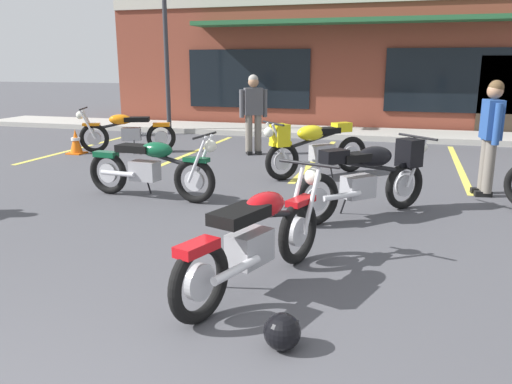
{
  "coord_description": "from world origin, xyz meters",
  "views": [
    {
      "loc": [
        1.77,
        -1.2,
        1.91
      ],
      "look_at": [
        0.23,
        3.95,
        0.55
      ],
      "focal_mm": 36.0,
      "sensor_mm": 36.0,
      "label": 1
    }
  ],
  "objects_px": {
    "motorcycle_red_sportbike": "(313,146)",
    "person_in_shorts_foreground": "(491,131)",
    "parking_lot_lamp_post": "(163,15)",
    "motorcycle_silver_naked": "(151,167)",
    "traffic_cone": "(76,142)",
    "motorcycle_blue_standard": "(371,175)",
    "motorcycle_foreground_classic": "(257,237)",
    "person_near_building": "(253,110)",
    "motorcycle_green_cafe_racer": "(126,131)",
    "helmet_on_pavement": "(282,331)"
  },
  "relations": [
    {
      "from": "motorcycle_blue_standard",
      "to": "motorcycle_green_cafe_racer",
      "type": "height_order",
      "value": "same"
    },
    {
      "from": "motorcycle_red_sportbike",
      "to": "traffic_cone",
      "type": "distance_m",
      "value": 5.38
    },
    {
      "from": "motorcycle_red_sportbike",
      "to": "motorcycle_green_cafe_racer",
      "type": "distance_m",
      "value": 4.54
    },
    {
      "from": "motorcycle_silver_naked",
      "to": "motorcycle_blue_standard",
      "type": "xyz_separation_m",
      "value": [
        3.08,
        0.04,
        0.07
      ]
    },
    {
      "from": "traffic_cone",
      "to": "person_near_building",
      "type": "bearing_deg",
      "value": 15.91
    },
    {
      "from": "motorcycle_green_cafe_racer",
      "to": "helmet_on_pavement",
      "type": "relative_size",
      "value": 7.74
    },
    {
      "from": "motorcycle_silver_naked",
      "to": "person_near_building",
      "type": "bearing_deg",
      "value": 85.35
    },
    {
      "from": "motorcycle_foreground_classic",
      "to": "person_in_shorts_foreground",
      "type": "distance_m",
      "value": 4.71
    },
    {
      "from": "person_in_shorts_foreground",
      "to": "parking_lot_lamp_post",
      "type": "xyz_separation_m",
      "value": [
        -7.45,
        4.68,
        2.15
      ]
    },
    {
      "from": "motorcycle_green_cafe_racer",
      "to": "parking_lot_lamp_post",
      "type": "distance_m",
      "value": 3.91
    },
    {
      "from": "motorcycle_green_cafe_racer",
      "to": "person_in_shorts_foreground",
      "type": "height_order",
      "value": "person_in_shorts_foreground"
    },
    {
      "from": "motorcycle_blue_standard",
      "to": "person_in_shorts_foreground",
      "type": "height_order",
      "value": "person_in_shorts_foreground"
    },
    {
      "from": "person_near_building",
      "to": "helmet_on_pavement",
      "type": "bearing_deg",
      "value": -71.66
    },
    {
      "from": "motorcycle_silver_naked",
      "to": "helmet_on_pavement",
      "type": "height_order",
      "value": "motorcycle_silver_naked"
    },
    {
      "from": "motorcycle_blue_standard",
      "to": "parking_lot_lamp_post",
      "type": "xyz_separation_m",
      "value": [
        -5.9,
        6.23,
        2.57
      ]
    },
    {
      "from": "motorcycle_red_sportbike",
      "to": "motorcycle_silver_naked",
      "type": "xyz_separation_m",
      "value": [
        -1.95,
        -2.13,
        -0.07
      ]
    },
    {
      "from": "motorcycle_silver_naked",
      "to": "person_near_building",
      "type": "xyz_separation_m",
      "value": [
        0.32,
        3.99,
        0.49
      ]
    },
    {
      "from": "motorcycle_green_cafe_racer",
      "to": "motorcycle_foreground_classic",
      "type": "bearing_deg",
      "value": -51.35
    },
    {
      "from": "person_near_building",
      "to": "traffic_cone",
      "type": "bearing_deg",
      "value": -164.09
    },
    {
      "from": "motorcycle_red_sportbike",
      "to": "motorcycle_blue_standard",
      "type": "relative_size",
      "value": 0.99
    },
    {
      "from": "traffic_cone",
      "to": "parking_lot_lamp_post",
      "type": "distance_m",
      "value": 4.41
    },
    {
      "from": "motorcycle_foreground_classic",
      "to": "parking_lot_lamp_post",
      "type": "relative_size",
      "value": 0.43
    },
    {
      "from": "motorcycle_red_sportbike",
      "to": "helmet_on_pavement",
      "type": "bearing_deg",
      "value": -81.54
    },
    {
      "from": "traffic_cone",
      "to": "motorcycle_red_sportbike",
      "type": "bearing_deg",
      "value": -8.73
    },
    {
      "from": "motorcycle_silver_naked",
      "to": "helmet_on_pavement",
      "type": "distance_m",
      "value": 4.39
    },
    {
      "from": "parking_lot_lamp_post",
      "to": "person_in_shorts_foreground",
      "type": "bearing_deg",
      "value": -32.11
    },
    {
      "from": "helmet_on_pavement",
      "to": "parking_lot_lamp_post",
      "type": "distance_m",
      "value": 11.54
    },
    {
      "from": "person_in_shorts_foreground",
      "to": "traffic_cone",
      "type": "relative_size",
      "value": 3.16
    },
    {
      "from": "motorcycle_foreground_classic",
      "to": "person_near_building",
      "type": "height_order",
      "value": "person_near_building"
    },
    {
      "from": "motorcycle_green_cafe_racer",
      "to": "person_near_building",
      "type": "distance_m",
      "value": 2.82
    },
    {
      "from": "motorcycle_silver_naked",
      "to": "parking_lot_lamp_post",
      "type": "height_order",
      "value": "parking_lot_lamp_post"
    },
    {
      "from": "motorcycle_silver_naked",
      "to": "traffic_cone",
      "type": "height_order",
      "value": "motorcycle_silver_naked"
    },
    {
      "from": "motorcycle_foreground_classic",
      "to": "motorcycle_silver_naked",
      "type": "distance_m",
      "value": 3.4
    },
    {
      "from": "person_in_shorts_foreground",
      "to": "motorcycle_red_sportbike",
      "type": "bearing_deg",
      "value": 168.69
    },
    {
      "from": "motorcycle_foreground_classic",
      "to": "person_near_building",
      "type": "xyz_separation_m",
      "value": [
        -2.0,
        6.47,
        0.49
      ]
    },
    {
      "from": "motorcycle_blue_standard",
      "to": "person_near_building",
      "type": "distance_m",
      "value": 4.83
    },
    {
      "from": "person_in_shorts_foreground",
      "to": "helmet_on_pavement",
      "type": "relative_size",
      "value": 6.44
    },
    {
      "from": "motorcycle_red_sportbike",
      "to": "person_in_shorts_foreground",
      "type": "bearing_deg",
      "value": -11.31
    },
    {
      "from": "person_in_shorts_foreground",
      "to": "motorcycle_green_cafe_racer",
      "type": "bearing_deg",
      "value": 165.41
    },
    {
      "from": "motorcycle_foreground_classic",
      "to": "person_in_shorts_foreground",
      "type": "relative_size",
      "value": 1.22
    },
    {
      "from": "motorcycle_green_cafe_racer",
      "to": "traffic_cone",
      "type": "relative_size",
      "value": 3.79
    },
    {
      "from": "motorcycle_blue_standard",
      "to": "person_near_building",
      "type": "height_order",
      "value": "person_near_building"
    },
    {
      "from": "motorcycle_blue_standard",
      "to": "person_in_shorts_foreground",
      "type": "relative_size",
      "value": 1.0
    },
    {
      "from": "motorcycle_silver_naked",
      "to": "motorcycle_green_cafe_racer",
      "type": "height_order",
      "value": "same"
    },
    {
      "from": "motorcycle_silver_naked",
      "to": "traffic_cone",
      "type": "distance_m",
      "value": 4.47
    },
    {
      "from": "motorcycle_red_sportbike",
      "to": "parking_lot_lamp_post",
      "type": "bearing_deg",
      "value": 139.03
    },
    {
      "from": "helmet_on_pavement",
      "to": "traffic_cone",
      "type": "bearing_deg",
      "value": 134.08
    },
    {
      "from": "motorcycle_red_sportbike",
      "to": "person_in_shorts_foreground",
      "type": "height_order",
      "value": "person_in_shorts_foreground"
    },
    {
      "from": "motorcycle_blue_standard",
      "to": "traffic_cone",
      "type": "bearing_deg",
      "value": 155.72
    },
    {
      "from": "helmet_on_pavement",
      "to": "traffic_cone",
      "type": "relative_size",
      "value": 0.49
    }
  ]
}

